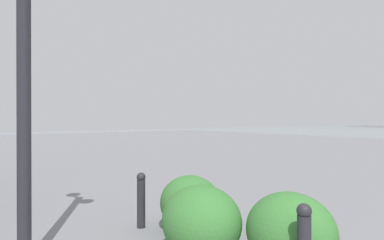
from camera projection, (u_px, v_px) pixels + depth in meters
The scene contains 4 objects.
bollard_mid at pixel (141, 199), 4.86m from camera, with size 0.13×0.13×0.79m.
shrub_low at pixel (290, 232), 3.48m from camera, with size 0.95×0.86×0.81m.
shrub_round at pixel (190, 203), 4.72m from camera, with size 0.91×0.82×0.77m.
shrub_wide at pixel (201, 221), 3.81m from camera, with size 0.96×0.87×0.82m.
Camera 1 is at (0.38, 1.53, 1.57)m, focal length 31.59 mm.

